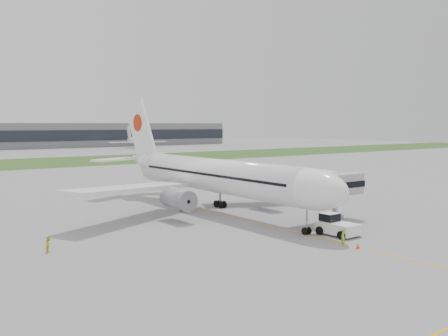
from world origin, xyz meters
TOP-DOWN VIEW (x-y plane):
  - ground at (0.00, 0.00)m, footprint 600.00×600.00m
  - apron_markings at (0.00, -5.00)m, footprint 70.00×70.00m
  - grass_strip at (0.00, 120.00)m, footprint 600.00×50.00m
  - airliner at (0.00, 4.87)m, footprint 48.13×53.95m
  - pushback_tug at (2.74, -17.15)m, footprint 3.44×4.96m
  - jet_bridge at (6.21, -11.28)m, footprint 14.32×4.08m
  - safety_cone_left at (-0.68, -23.16)m, footprint 0.44×0.44m
  - safety_cone_right at (5.29, -18.56)m, footprint 0.39×0.39m
  - ground_crew_near at (-0.89, -21.30)m, footprint 0.83×0.71m
  - ground_crew_far at (-27.49, -4.97)m, footprint 1.01×1.04m
  - distant_aircraft_right at (83.26, 193.93)m, footprint 35.38×32.22m

SIDE VIEW (x-z plane):
  - ground at x=0.00m, z-range 0.00..0.00m
  - apron_markings at x=0.00m, z-range -0.02..0.02m
  - distant_aircraft_right at x=83.26m, z-range -6.07..6.07m
  - grass_strip at x=0.00m, z-range 0.00..0.02m
  - safety_cone_right at x=5.29m, z-range 0.00..0.54m
  - safety_cone_left at x=-0.68m, z-range 0.00..0.60m
  - ground_crew_far at x=-27.49m, z-range 0.00..1.69m
  - ground_crew_near at x=-0.89m, z-range 0.00..1.92m
  - pushback_tug at x=2.74m, z-range -0.10..2.39m
  - jet_bridge at x=6.21m, z-range 1.59..8.20m
  - airliner at x=0.00m, z-range -3.28..14.60m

